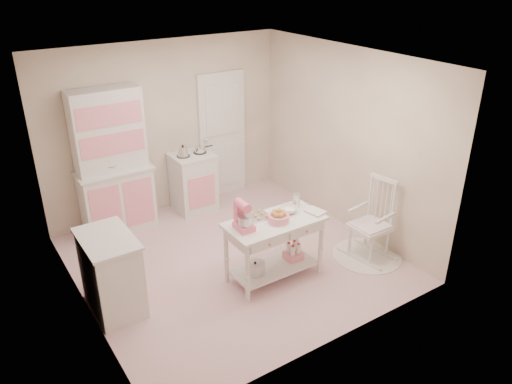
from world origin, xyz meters
TOP-DOWN VIEW (x-y plane):
  - room_shell at (0.00, 0.00)m, footprint 3.84×3.84m
  - door at (0.95, 1.87)m, footprint 0.82×0.05m
  - hutch at (-0.94, 1.66)m, footprint 1.06×0.50m
  - stove at (0.26, 1.61)m, footprint 0.62×0.57m
  - base_cabinet at (-1.63, -0.11)m, footprint 0.54×0.84m
  - lace_rug at (1.55, -0.92)m, footprint 0.92×0.92m
  - rocking_chair at (1.55, -0.92)m, footprint 0.58×0.78m
  - work_table at (0.23, -0.62)m, footprint 1.20×0.60m
  - stand_mixer at (-0.19, -0.60)m, footprint 0.21×0.28m
  - cookie_tray at (0.08, -0.44)m, footprint 0.34×0.24m
  - bread_basket at (0.25, -0.67)m, footprint 0.25×0.25m
  - mixing_bowl at (0.49, -0.54)m, footprint 0.22×0.22m
  - metal_pitcher at (0.67, -0.46)m, footprint 0.10×0.10m
  - recipe_book at (0.68, -0.74)m, footprint 0.22×0.27m

SIDE VIEW (x-z plane):
  - lace_rug at x=1.55m, z-range 0.00..0.01m
  - work_table at x=0.23m, z-range 0.00..0.80m
  - stove at x=0.26m, z-range 0.00..0.92m
  - base_cabinet at x=-1.63m, z-range 0.00..0.92m
  - rocking_chair at x=1.55m, z-range 0.00..1.10m
  - cookie_tray at x=0.08m, z-range 0.80..0.82m
  - recipe_book at x=0.68m, z-range 0.80..0.82m
  - mixing_bowl at x=0.49m, z-range 0.80..0.87m
  - bread_basket at x=0.25m, z-range 0.80..0.89m
  - metal_pitcher at x=0.67m, z-range 0.80..0.97m
  - stand_mixer at x=-0.19m, z-range 0.80..1.14m
  - door at x=0.95m, z-range 0.00..2.04m
  - hutch at x=-0.94m, z-range 0.00..2.08m
  - room_shell at x=0.00m, z-range 0.34..2.96m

